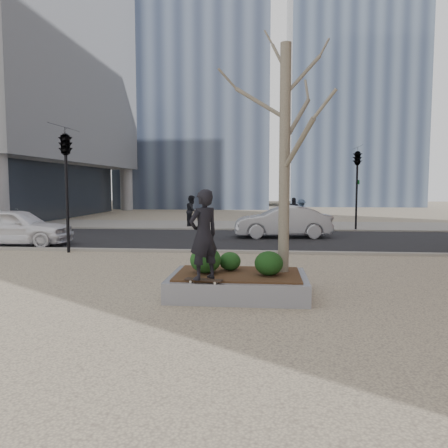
# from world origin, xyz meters

# --- Properties ---
(ground) EXTENTS (120.00, 120.00, 0.00)m
(ground) POSITION_xyz_m (0.00, 0.00, 0.00)
(ground) COLOR tan
(ground) RESTS_ON ground
(street) EXTENTS (60.00, 8.00, 0.02)m
(street) POSITION_xyz_m (0.00, 10.00, 0.01)
(street) COLOR black
(street) RESTS_ON ground
(far_sidewalk) EXTENTS (60.00, 6.00, 0.02)m
(far_sidewalk) POSITION_xyz_m (0.00, 17.00, 0.01)
(far_sidewalk) COLOR gray
(far_sidewalk) RESTS_ON ground
(planter) EXTENTS (3.00, 2.00, 0.45)m
(planter) POSITION_xyz_m (1.00, 0.00, 0.23)
(planter) COLOR gray
(planter) RESTS_ON ground
(planter_mulch) EXTENTS (2.70, 1.70, 0.04)m
(planter_mulch) POSITION_xyz_m (1.00, 0.00, 0.47)
(planter_mulch) COLOR #382314
(planter_mulch) RESTS_ON planter
(sycamore_tree) EXTENTS (2.80, 2.80, 6.60)m
(sycamore_tree) POSITION_xyz_m (2.00, 0.30, 3.79)
(sycamore_tree) COLOR gray
(sycamore_tree) RESTS_ON planter_mulch
(shrub_left) EXTENTS (0.69, 0.69, 0.58)m
(shrub_left) POSITION_xyz_m (0.28, -0.04, 0.78)
(shrub_left) COLOR #133D17
(shrub_left) RESTS_ON planter_mulch
(shrub_middle) EXTENTS (0.49, 0.49, 0.42)m
(shrub_middle) POSITION_xyz_m (0.79, 0.31, 0.70)
(shrub_middle) COLOR #113714
(shrub_middle) RESTS_ON planter_mulch
(shrub_right) EXTENTS (0.62, 0.62, 0.52)m
(shrub_right) POSITION_xyz_m (1.67, -0.17, 0.75)
(shrub_right) COLOR #133310
(shrub_right) RESTS_ON planter_mulch
(skateboard) EXTENTS (0.80, 0.34, 0.08)m
(skateboard) POSITION_xyz_m (0.35, -0.85, 0.49)
(skateboard) COLOR black
(skateboard) RESTS_ON planter
(skateboarder) EXTENTS (0.78, 0.77, 1.82)m
(skateboarder) POSITION_xyz_m (0.35, -0.85, 1.43)
(skateboarder) COLOR black
(skateboarder) RESTS_ON skateboard
(police_car) EXTENTS (4.49, 1.97, 1.51)m
(police_car) POSITION_xyz_m (-8.38, 7.05, 0.77)
(police_car) COLOR white
(police_car) RESTS_ON street
(car_silver) EXTENTS (4.56, 2.00, 1.46)m
(car_silver) POSITION_xyz_m (2.40, 10.86, 0.75)
(car_silver) COLOR #A5A6AD
(car_silver) RESTS_ON street
(pedestrian_a) EXTENTS (0.74, 0.92, 1.81)m
(pedestrian_a) POSITION_xyz_m (-2.72, 16.03, 0.93)
(pedestrian_a) COLOR black
(pedestrian_a) RESTS_ON far_sidewalk
(pedestrian_b) EXTENTS (0.60, 1.02, 1.58)m
(pedestrian_b) POSITION_xyz_m (3.80, 17.34, 0.81)
(pedestrian_b) COLOR #394C67
(pedestrian_b) RESTS_ON far_sidewalk
(pedestrian_c) EXTENTS (1.01, 0.43, 1.72)m
(pedestrian_c) POSITION_xyz_m (3.25, 15.72, 0.88)
(pedestrian_c) COLOR black
(pedestrian_c) RESTS_ON far_sidewalk
(traffic_light_near) EXTENTS (0.60, 2.48, 4.50)m
(traffic_light_near) POSITION_xyz_m (-5.50, 5.60, 2.25)
(traffic_light_near) COLOR black
(traffic_light_near) RESTS_ON ground
(traffic_light_far) EXTENTS (0.60, 2.48, 4.50)m
(traffic_light_far) POSITION_xyz_m (6.50, 14.60, 2.25)
(traffic_light_far) COLOR black
(traffic_light_far) RESTS_ON ground
(building_glass_a) EXTENTS (16.00, 16.00, 45.00)m
(building_glass_a) POSITION_xyz_m (-6.00, 42.00, 22.50)
(building_glass_a) COLOR slate
(building_glass_a) RESTS_ON ground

